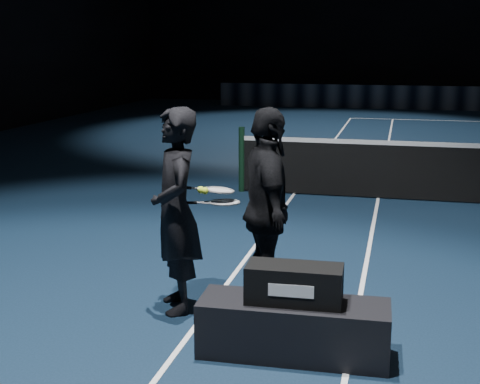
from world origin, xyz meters
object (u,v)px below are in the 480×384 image
object	(u,v)px
player_a	(176,211)
tennis_balls	(203,188)
player_bench	(293,328)
racket_upper	(219,190)
racket_lower	(224,202)
player_b	(268,210)
racket_bag	(294,284)

from	to	relation	value
player_a	tennis_balls	bearing A→B (deg)	80.57
player_a	player_bench	bearing A→B (deg)	32.79
racket_upper	tennis_balls	world-z (taller)	tennis_balls
player_a	racket_lower	distance (m)	0.46
player_bench	player_a	size ratio (longest dim) A/B	0.80
player_a	player_b	xyz separation A→B (m)	(0.81, 0.25, 0.00)
racket_bag	player_b	world-z (taller)	player_b
racket_bag	racket_upper	bearing A→B (deg)	132.91
racket_lower	tennis_balls	bearing A→B (deg)	178.53
racket_bag	player_a	world-z (taller)	player_a
player_b	tennis_balls	bearing A→B (deg)	84.03
player_a	tennis_balls	size ratio (longest dim) A/B	15.93
player_b	tennis_balls	xyz separation A→B (m)	(-0.57, -0.17, 0.21)
player_b	racket_lower	size ratio (longest dim) A/B	2.81
racket_lower	racket_bag	bearing A→B (deg)	-63.21
player_a	tennis_balls	distance (m)	0.33
player_b	racket_upper	xyz separation A→B (m)	(-0.44, -0.09, 0.18)
player_a	racket_lower	bearing A→B (deg)	79.45
player_b	tennis_balls	distance (m)	0.63
racket_upper	tennis_balls	distance (m)	0.15
player_a	player_b	bearing A→B (deg)	79.45
player_bench	tennis_balls	size ratio (longest dim) A/B	12.66
player_a	racket_upper	distance (m)	0.44
racket_bag	tennis_balls	xyz separation A→B (m)	(-0.98, 0.78, 0.56)
racket_lower	tennis_balls	distance (m)	0.24
racket_lower	player_bench	bearing A→B (deg)	-63.21
player_bench	tennis_balls	xyz separation A→B (m)	(-0.98, 0.78, 0.94)
racket_bag	player_a	distance (m)	1.45
player_bench	player_a	bearing A→B (deg)	148.20
racket_lower	player_a	bearing A→B (deg)	-180.00
racket_bag	player_b	xyz separation A→B (m)	(-0.41, 0.95, 0.35)
player_b	racket_lower	bearing A→B (deg)	84.51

